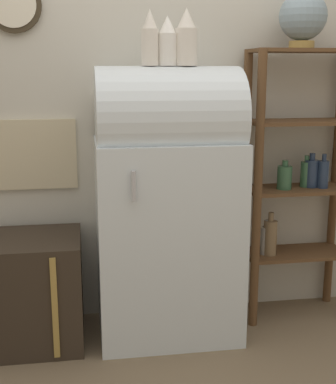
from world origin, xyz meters
The scene contains 9 objects.
ground_plane centered at (0.00, 0.00, 0.00)m, with size 12.00×12.00×0.00m, color #7A664C.
wall_back centered at (-0.01, 0.57, 1.35)m, with size 7.00×0.09×2.70m.
refrigerator centered at (0.00, 0.27, 0.76)m, with size 0.77×0.59×1.48m.
suitcase_trunk centered at (-0.78, 0.26, 0.30)m, with size 0.60×0.50×0.59m.
shelf_unit centered at (0.79, 0.38, 0.85)m, with size 0.63×0.30×1.58m.
globe centered at (0.76, 0.36, 1.74)m, with size 0.26×0.26×0.30m.
vase_left centered at (-0.09, 0.26, 1.61)m, with size 0.09×0.09×0.28m.
vase_center centered at (0.00, 0.28, 1.60)m, with size 0.10×0.10×0.25m.
vase_right centered at (0.10, 0.27, 1.62)m, with size 0.11×0.11×0.29m.
Camera 1 is at (-0.44, -2.52, 1.46)m, focal length 50.00 mm.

